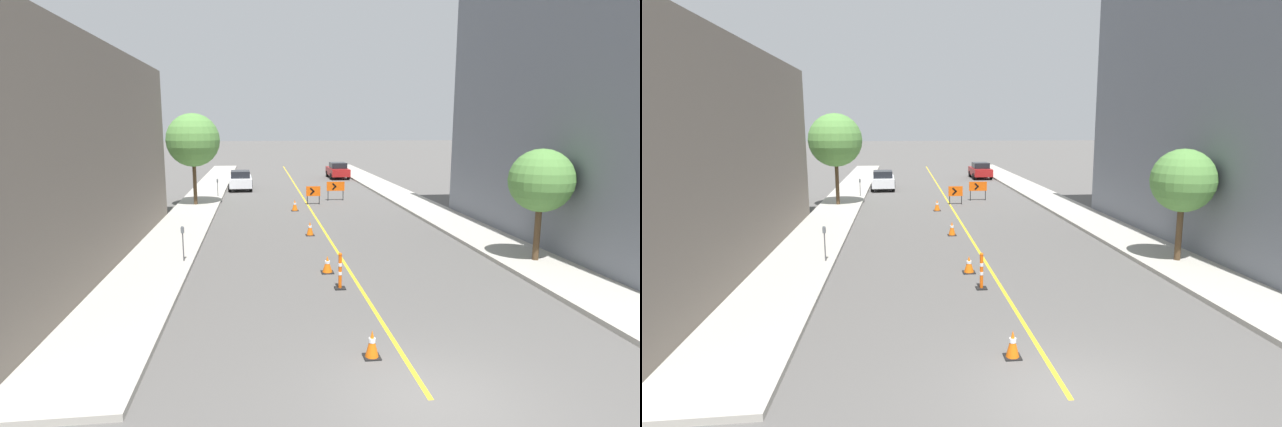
% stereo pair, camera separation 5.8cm
% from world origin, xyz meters
% --- Properties ---
extents(ground_plane, '(300.00, 300.00, 0.00)m').
position_xyz_m(ground_plane, '(0.00, 0.00, 0.00)').
color(ground_plane, '#565451').
extents(lane_stripe, '(0.12, 55.36, 0.01)m').
position_xyz_m(lane_stripe, '(0.00, 27.68, 0.00)').
color(lane_stripe, gold).
rests_on(lane_stripe, ground_plane).
extents(sidewalk_left, '(2.77, 55.36, 0.16)m').
position_xyz_m(sidewalk_left, '(-7.31, 27.68, 0.08)').
color(sidewalk_left, '#ADA89E').
rests_on(sidewalk_left, ground_plane).
extents(sidewalk_right, '(2.77, 55.36, 0.16)m').
position_xyz_m(sidewalk_right, '(7.31, 27.68, 0.08)').
color(sidewalk_right, '#ADA89E').
rests_on(sidewalk_right, ground_plane).
extents(building_facade_left, '(6.00, 19.97, 8.36)m').
position_xyz_m(building_facade_left, '(-11.70, 11.21, 4.18)').
color(building_facade_left, slate).
rests_on(building_facade_left, ground_plane).
extents(building_facade_right, '(6.00, 18.86, 15.98)m').
position_xyz_m(building_facade_right, '(11.70, 11.72, 7.99)').
color(building_facade_right, slate).
rests_on(building_facade_right, ground_plane).
extents(traffic_cone_nearest, '(0.40, 0.40, 0.68)m').
position_xyz_m(traffic_cone_nearest, '(-0.76, 1.97, 0.34)').
color(traffic_cone_nearest, black).
rests_on(traffic_cone_nearest, ground_plane).
extents(traffic_cone_second, '(0.46, 0.46, 0.63)m').
position_xyz_m(traffic_cone_second, '(-0.85, 8.83, 0.31)').
color(traffic_cone_second, black).
rests_on(traffic_cone_second, ground_plane).
extents(traffic_cone_third, '(0.42, 0.42, 0.70)m').
position_xyz_m(traffic_cone_third, '(-0.83, 15.13, 0.35)').
color(traffic_cone_third, black).
rests_on(traffic_cone_third, ground_plane).
extents(traffic_cone_fourth, '(0.46, 0.46, 0.72)m').
position_xyz_m(traffic_cone_fourth, '(-1.04, 22.24, 0.36)').
color(traffic_cone_fourth, black).
rests_on(traffic_cone_fourth, ground_plane).
extents(delineator_post_front, '(0.36, 0.36, 1.24)m').
position_xyz_m(delineator_post_front, '(-0.69, 6.98, 0.54)').
color(delineator_post_front, black).
rests_on(delineator_post_front, ground_plane).
extents(arrow_barricade_primary, '(0.97, 0.09, 1.25)m').
position_xyz_m(arrow_barricade_primary, '(0.40, 24.58, 0.86)').
color(arrow_barricade_primary, '#EF560C').
rests_on(arrow_barricade_primary, ground_plane).
extents(arrow_barricade_secondary, '(1.28, 0.11, 1.35)m').
position_xyz_m(arrow_barricade_secondary, '(2.18, 26.15, 0.97)').
color(arrow_barricade_secondary, '#EF560C').
rests_on(arrow_barricade_secondary, ground_plane).
extents(parked_car_curb_near, '(1.95, 4.36, 1.59)m').
position_xyz_m(parked_car_curb_near, '(-4.74, 33.05, 0.80)').
color(parked_car_curb_near, silver).
rests_on(parked_car_curb_near, ground_plane).
extents(parked_car_curb_mid, '(1.94, 4.33, 1.59)m').
position_xyz_m(parked_car_curb_mid, '(4.69, 40.72, 0.80)').
color(parked_car_curb_mid, maroon).
rests_on(parked_car_curb_mid, ground_plane).
extents(parking_meter_near_curb, '(0.12, 0.11, 1.40)m').
position_xyz_m(parking_meter_near_curb, '(-6.27, 10.54, 1.14)').
color(parking_meter_near_curb, '#4C4C51').
rests_on(parking_meter_near_curb, sidewalk_left).
extents(parking_meter_far_curb, '(0.12, 0.11, 1.29)m').
position_xyz_m(parking_meter_far_curb, '(-6.27, 28.33, 1.08)').
color(parking_meter_far_curb, '#4C4C51').
rests_on(parking_meter_far_curb, sidewalk_left).
extents(street_tree_left_near, '(3.46, 3.46, 5.95)m').
position_xyz_m(street_tree_left_near, '(-7.45, 24.66, 4.37)').
color(street_tree_left_near, '#4C3823').
rests_on(street_tree_left_near, sidewalk_left).
extents(street_tree_right_near, '(2.43, 2.43, 4.35)m').
position_xyz_m(street_tree_right_near, '(7.45, 9.01, 3.28)').
color(street_tree_right_near, '#4C3823').
rests_on(street_tree_right_near, sidewalk_right).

